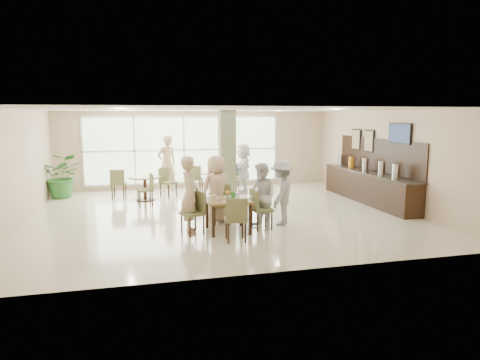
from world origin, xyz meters
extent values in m
plane|color=beige|center=(0.00, 0.00, 0.00)|extent=(10.00, 10.00, 0.00)
plane|color=white|center=(0.00, 0.00, 2.80)|extent=(10.00, 10.00, 0.00)
plane|color=#CFB194|center=(0.00, 4.50, 1.40)|extent=(10.00, 0.00, 10.00)
plane|color=#CFB194|center=(0.00, -4.50, 1.40)|extent=(10.00, 0.00, 10.00)
plane|color=#CFB194|center=(-5.00, 0.00, 1.40)|extent=(0.00, 9.00, 9.00)
plane|color=#CFB194|center=(5.00, 0.00, 1.40)|extent=(0.00, 9.00, 9.00)
plane|color=silver|center=(-0.50, 4.47, 1.40)|extent=(7.00, 0.00, 7.00)
cube|color=#677450|center=(0.40, 1.20, 1.40)|extent=(0.45, 0.45, 2.80)
cube|color=brown|center=(-0.23, -1.75, 0.72)|extent=(0.99, 0.99, 0.05)
cube|color=black|center=(-0.64, -2.17, 0.35)|extent=(0.06, 0.06, 0.70)
cube|color=black|center=(0.19, -2.17, 0.35)|extent=(0.06, 0.06, 0.70)
cube|color=black|center=(-0.64, -1.34, 0.35)|extent=(0.06, 0.06, 0.70)
cube|color=black|center=(0.19, -1.34, 0.35)|extent=(0.06, 0.06, 0.70)
cylinder|color=brown|center=(-1.97, 2.46, 0.73)|extent=(0.99, 0.99, 0.04)
cylinder|color=black|center=(-1.97, 2.46, 0.35)|extent=(0.10, 0.10, 0.71)
cylinder|color=black|center=(-1.97, 2.46, 0.01)|extent=(0.60, 0.60, 0.03)
cylinder|color=brown|center=(0.45, 3.04, 0.73)|extent=(1.18, 1.18, 0.04)
cylinder|color=black|center=(0.45, 3.04, 0.35)|extent=(0.10, 0.10, 0.71)
cylinder|color=black|center=(0.45, 3.04, 0.01)|extent=(0.60, 0.60, 0.03)
cylinder|color=white|center=(-0.51, -1.61, 0.80)|extent=(0.08, 0.08, 0.10)
cylinder|color=white|center=(-0.06, -2.02, 0.80)|extent=(0.08, 0.08, 0.10)
cylinder|color=white|center=(0.04, -1.55, 0.80)|extent=(0.08, 0.08, 0.10)
cylinder|color=white|center=(-0.50, -1.94, 0.80)|extent=(0.08, 0.08, 0.10)
cylinder|color=white|center=(-0.30, -2.04, 0.76)|extent=(0.20, 0.20, 0.01)
cylinder|color=white|center=(-0.16, -1.52, 0.76)|extent=(0.20, 0.20, 0.01)
cylinder|color=white|center=(0.07, -1.83, 0.76)|extent=(0.20, 0.20, 0.01)
cylinder|color=#99B27F|center=(-0.23, -1.75, 0.81)|extent=(0.07, 0.07, 0.12)
sphere|color=orange|center=(-0.20, -1.75, 0.92)|extent=(0.07, 0.07, 0.07)
sphere|color=orange|center=(-0.24, -1.73, 0.92)|extent=(0.07, 0.07, 0.07)
sphere|color=orange|center=(-0.24, -1.78, 0.92)|extent=(0.07, 0.07, 0.07)
cube|color=green|center=(-0.08, -1.65, 0.82)|extent=(0.10, 0.02, 0.15)
cube|color=black|center=(4.68, 0.50, 0.45)|extent=(0.60, 4.60, 0.90)
cube|color=black|center=(4.68, 0.50, 0.92)|extent=(0.64, 4.70, 0.04)
cube|color=black|center=(4.97, 0.50, 1.45)|extent=(0.04, 4.60, 1.00)
cylinder|color=silver|center=(4.68, -0.90, 1.14)|extent=(0.20, 0.20, 0.40)
cylinder|color=silver|center=(4.68, -0.20, 1.14)|extent=(0.20, 0.20, 0.40)
cylinder|color=silver|center=(4.68, 0.70, 1.14)|extent=(0.20, 0.20, 0.40)
cylinder|color=orange|center=(4.68, 1.60, 1.12)|extent=(0.18, 0.18, 0.36)
cube|color=silver|center=(4.68, 2.30, 1.12)|extent=(0.18, 0.30, 0.36)
cube|color=black|center=(4.94, -0.60, 2.15)|extent=(0.06, 1.00, 0.58)
cube|color=#7F99CC|center=(4.92, -0.60, 2.15)|extent=(0.01, 0.92, 0.50)
cube|color=black|center=(4.95, 1.00, 1.85)|extent=(0.04, 0.55, 0.70)
cube|color=olive|center=(4.92, 1.00, 1.85)|extent=(0.01, 0.47, 0.62)
cube|color=black|center=(4.95, 1.80, 1.85)|extent=(0.04, 0.55, 0.70)
cube|color=olive|center=(4.92, 1.80, 1.85)|extent=(0.01, 0.47, 0.62)
imported|color=#2B6C2B|center=(-4.55, 3.52, 0.72)|extent=(1.48, 1.48, 1.44)
imported|color=tan|center=(-1.08, -1.64, 0.88)|extent=(0.43, 0.64, 1.75)
imported|color=tan|center=(-0.32, -0.86, 0.84)|extent=(0.93, 0.74, 1.68)
imported|color=white|center=(0.60, -1.74, 0.78)|extent=(0.83, 0.92, 1.56)
imported|color=#9D9C9F|center=(1.19, -1.45, 0.79)|extent=(1.06, 1.18, 1.58)
imported|color=#436BC9|center=(0.55, 2.18, 0.80)|extent=(1.02, 0.69, 1.61)
imported|color=white|center=(1.36, 3.00, 0.85)|extent=(1.06, 1.70, 1.70)
imported|color=tan|center=(-1.17, 3.84, 0.99)|extent=(0.85, 0.72, 1.97)
camera|label=1|loc=(-2.27, -11.13, 2.66)|focal=32.00mm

